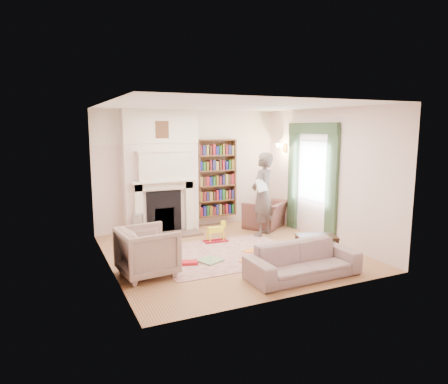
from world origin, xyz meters
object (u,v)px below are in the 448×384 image
bookcase (216,178)px  rocking_horse (216,232)px  sofa (303,261)px  coffee_table (316,247)px  armchair_reading (266,214)px  armchair_left (148,251)px  man_reading (263,194)px  paraffin_heater (138,226)px

bookcase → rocking_horse: bookcase is taller
sofa → rocking_horse: 2.44m
sofa → coffee_table: sofa is taller
bookcase → armchair_reading: (1.00, -0.72, -0.86)m
armchair_left → man_reading: (2.94, 1.33, 0.53)m
bookcase → man_reading: size_ratio=0.99×
armchair_reading → armchair_left: bearing=-6.7°
paraffin_heater → bookcase: bearing=12.2°
man_reading → coffee_table: bearing=60.3°
sofa → man_reading: man_reading is taller
armchair_left → rocking_horse: size_ratio=1.73×
sofa → armchair_left: bearing=152.7°
coffee_table → rocking_horse: size_ratio=1.37×
armchair_reading → coffee_table: size_ratio=1.41×
armchair_reading → bookcase: bearing=-72.5°
armchair_left → paraffin_heater: (0.34, 2.21, -0.13)m
armchair_left → rocking_horse: 2.16m
bookcase → paraffin_heater: 2.28m
armchair_reading → rocking_horse: size_ratio=1.92×
sofa → rocking_horse: bearing=101.3°
rocking_horse → sofa: bearing=-74.4°
armchair_reading → coffee_table: bearing=44.7°
sofa → man_reading: size_ratio=1.00×
armchair_reading → man_reading: bearing=16.7°
bookcase → paraffin_heater: size_ratio=3.36×
coffee_table → rocking_horse: (-1.25, 1.77, -0.00)m
coffee_table → sofa: bearing=-121.5°
armchair_reading → sofa: bearing=33.5°
man_reading → paraffin_heater: man_reading is taller
armchair_reading → sofa: (-1.12, -3.07, -0.05)m
sofa → rocking_horse: size_ratio=3.66×
armchair_reading → armchair_left: size_ratio=1.12×
armchair_left → sofa: bearing=-123.0°
sofa → paraffin_heater: 3.86m
armchair_reading → sofa: 3.27m
man_reading → coffee_table: man_reading is taller
sofa → coffee_table: size_ratio=2.67×
coffee_table → rocking_horse: same height
sofa → man_reading: 2.64m
paraffin_heater → man_reading: bearing=-18.8°
coffee_table → paraffin_heater: bearing=153.0°
rocking_horse → armchair_reading: bearing=26.4°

